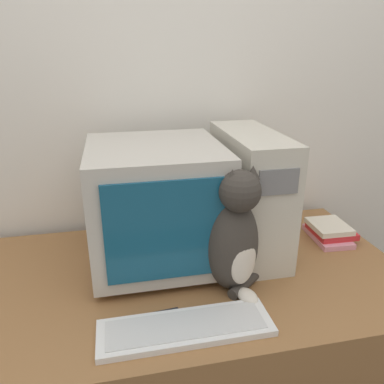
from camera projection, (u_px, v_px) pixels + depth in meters
The scene contains 8 objects.
wall_back at pixel (158, 99), 1.47m from camera, with size 7.00×0.05×2.50m.
desk at pixel (181, 360), 1.37m from camera, with size 1.50×0.78×0.74m.
crt_monitor at pixel (157, 203), 1.25m from camera, with size 0.43×0.45×0.41m.
computer_tower at pixel (249, 192), 1.33m from camera, with size 0.18×0.46×0.43m.
keyboard at pixel (186, 328), 0.98m from camera, with size 0.46×0.14×0.02m.
cat at pixel (235, 237), 1.10m from camera, with size 0.27×0.22×0.39m.
book_stack at pixel (329, 231), 1.45m from camera, with size 0.16×0.20×0.06m.
pen at pixel (152, 314), 1.04m from camera, with size 0.15×0.02×0.01m.
Camera 1 is at (-0.18, -0.65, 1.44)m, focal length 35.00 mm.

